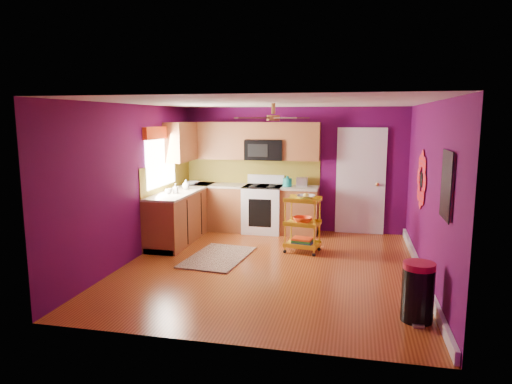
# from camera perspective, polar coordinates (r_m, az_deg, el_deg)

# --- Properties ---
(ground) EXTENTS (5.00, 5.00, 0.00)m
(ground) POSITION_cam_1_polar(r_m,az_deg,el_deg) (7.15, 1.78, -9.35)
(ground) COLOR maroon
(ground) RESTS_ON ground
(room_envelope) EXTENTS (4.54, 5.04, 2.52)m
(room_envelope) POSITION_cam_1_polar(r_m,az_deg,el_deg) (6.81, 2.07, 3.78)
(room_envelope) COLOR #530948
(room_envelope) RESTS_ON ground
(lower_cabinets) EXTENTS (2.81, 2.31, 0.94)m
(lower_cabinets) POSITION_cam_1_polar(r_m,az_deg,el_deg) (9.06, -4.49, -2.56)
(lower_cabinets) COLOR brown
(lower_cabinets) RESTS_ON ground
(electric_range) EXTENTS (0.76, 0.66, 1.13)m
(electric_range) POSITION_cam_1_polar(r_m,az_deg,el_deg) (9.19, 0.90, -2.04)
(electric_range) COLOR white
(electric_range) RESTS_ON ground
(upper_cabinetry) EXTENTS (2.80, 2.30, 1.26)m
(upper_cabinetry) POSITION_cam_1_polar(r_m,az_deg,el_deg) (9.19, -3.33, 6.21)
(upper_cabinetry) COLOR brown
(upper_cabinetry) RESTS_ON ground
(left_window) EXTENTS (0.08, 1.35, 1.08)m
(left_window) POSITION_cam_1_polar(r_m,az_deg,el_deg) (8.47, -11.80, 5.36)
(left_window) COLOR white
(left_window) RESTS_ON ground
(panel_door) EXTENTS (0.95, 0.11, 2.15)m
(panel_door) POSITION_cam_1_polar(r_m,az_deg,el_deg) (9.22, 12.94, 1.17)
(panel_door) COLOR white
(panel_door) RESTS_ON ground
(right_wall_art) EXTENTS (0.04, 2.74, 1.04)m
(right_wall_art) POSITION_cam_1_polar(r_m,az_deg,el_deg) (6.46, 21.08, 1.20)
(right_wall_art) COLOR black
(right_wall_art) RESTS_ON ground
(ceiling_fan) EXTENTS (1.01, 1.01, 0.26)m
(ceiling_fan) POSITION_cam_1_polar(r_m,az_deg,el_deg) (6.98, 2.18, 9.32)
(ceiling_fan) COLOR #BF8C3F
(ceiling_fan) RESTS_ON ground
(shag_rug) EXTENTS (1.01, 1.50, 0.02)m
(shag_rug) POSITION_cam_1_polar(r_m,az_deg,el_deg) (7.62, -4.76, -8.11)
(shag_rug) COLOR black
(shag_rug) RESTS_ON ground
(rolling_cart) EXTENTS (0.63, 0.50, 1.03)m
(rolling_cart) POSITION_cam_1_polar(r_m,az_deg,el_deg) (7.82, 5.90, -3.74)
(rolling_cart) COLOR gold
(rolling_cart) RESTS_ON ground
(trash_can) EXTENTS (0.39, 0.41, 0.68)m
(trash_can) POSITION_cam_1_polar(r_m,az_deg,el_deg) (5.57, 19.57, -11.69)
(trash_can) COLOR black
(trash_can) RESTS_ON ground
(teal_kettle) EXTENTS (0.18, 0.18, 0.21)m
(teal_kettle) POSITION_cam_1_polar(r_m,az_deg,el_deg) (9.06, 3.95, 1.24)
(teal_kettle) COLOR teal
(teal_kettle) RESTS_ON lower_cabinets
(toaster) EXTENTS (0.22, 0.15, 0.18)m
(toaster) POSITION_cam_1_polar(r_m,az_deg,el_deg) (9.10, 5.77, 1.29)
(toaster) COLOR beige
(toaster) RESTS_ON lower_cabinets
(soap_bottle_a) EXTENTS (0.08, 0.08, 0.18)m
(soap_bottle_a) POSITION_cam_1_polar(r_m,az_deg,el_deg) (8.33, -10.03, 0.46)
(soap_bottle_a) COLOR #EA3F72
(soap_bottle_a) RESTS_ON lower_cabinets
(soap_bottle_b) EXTENTS (0.14, 0.14, 0.19)m
(soap_bottle_b) POSITION_cam_1_polar(r_m,az_deg,el_deg) (8.76, -8.75, 0.93)
(soap_bottle_b) COLOR white
(soap_bottle_b) RESTS_ON lower_cabinets
(counter_dish) EXTENTS (0.25, 0.25, 0.06)m
(counter_dish) POSITION_cam_1_polar(r_m,az_deg,el_deg) (9.40, -7.86, 1.14)
(counter_dish) COLOR white
(counter_dish) RESTS_ON lower_cabinets
(counter_cup) EXTENTS (0.12, 0.12, 0.09)m
(counter_cup) POSITION_cam_1_polar(r_m,az_deg,el_deg) (8.28, -10.88, 0.08)
(counter_cup) COLOR white
(counter_cup) RESTS_ON lower_cabinets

